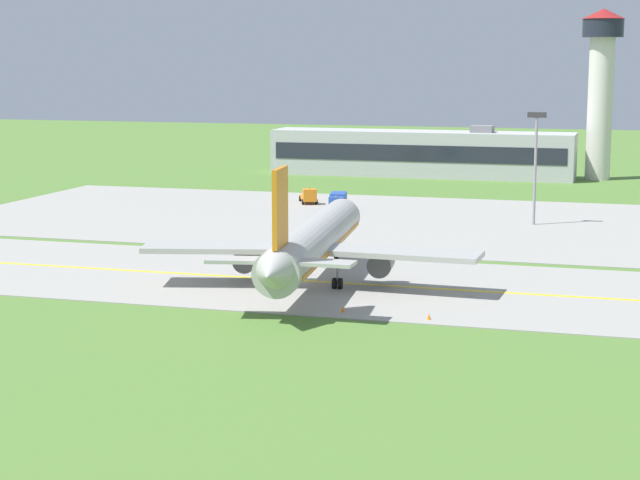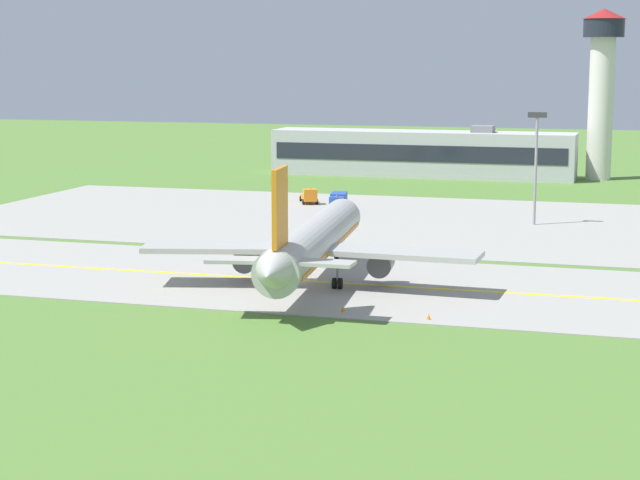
# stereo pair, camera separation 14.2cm
# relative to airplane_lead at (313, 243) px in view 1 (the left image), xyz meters

# --- Properties ---
(ground_plane) EXTENTS (500.00, 500.00, 0.00)m
(ground_plane) POSITION_rel_airplane_lead_xyz_m (-1.40, 1.29, -4.13)
(ground_plane) COLOR #517A33
(taxiway_strip) EXTENTS (240.00, 28.00, 0.10)m
(taxiway_strip) POSITION_rel_airplane_lead_xyz_m (-1.40, 1.29, -4.08)
(taxiway_strip) COLOR #9E9B93
(taxiway_strip) RESTS_ON ground
(apron_pad) EXTENTS (140.00, 52.00, 0.10)m
(apron_pad) POSITION_rel_airplane_lead_xyz_m (8.60, 43.29, -4.08)
(apron_pad) COLOR #9E9B93
(apron_pad) RESTS_ON ground
(taxiway_centreline) EXTENTS (220.00, 0.60, 0.01)m
(taxiway_centreline) POSITION_rel_airplane_lead_xyz_m (-1.40, 1.29, -4.03)
(taxiway_centreline) COLOR yellow
(taxiway_centreline) RESTS_ON taxiway_strip
(airplane_lead) EXTENTS (32.34, 39.66, 12.70)m
(airplane_lead) POSITION_rel_airplane_lead_xyz_m (0.00, 0.00, 0.00)
(airplane_lead) COLOR #ADADA8
(airplane_lead) RESTS_ON ground
(service_truck_baggage) EXTENTS (3.12, 6.26, 2.60)m
(service_truck_baggage) POSITION_rel_airplane_lead_xyz_m (-11.54, 50.41, -2.60)
(service_truck_baggage) COLOR #264CA5
(service_truck_baggage) RESTS_ON ground
(service_truck_catering) EXTENTS (4.34, 6.70, 2.59)m
(service_truck_catering) POSITION_rel_airplane_lead_xyz_m (-17.88, 57.09, -2.95)
(service_truck_catering) COLOR orange
(service_truck_catering) RESTS_ON ground
(terminal_building) EXTENTS (55.83, 9.43, 9.53)m
(terminal_building) POSITION_rel_airplane_lead_xyz_m (-9.52, 101.11, 0.06)
(terminal_building) COLOR #B2B2B7
(terminal_building) RESTS_ON ground
(control_tower) EXTENTS (7.60, 7.60, 30.26)m
(control_tower) POSITION_rel_airplane_lead_xyz_m (22.06, 104.49, 13.90)
(control_tower) COLOR silver
(control_tower) RESTS_ON ground
(apron_light_mast) EXTENTS (2.40, 0.50, 14.70)m
(apron_light_mast) POSITION_rel_airplane_lead_xyz_m (16.51, 45.03, 5.19)
(apron_light_mast) COLOR gray
(apron_light_mast) RESTS_ON ground
(traffic_cone_near_edge) EXTENTS (0.44, 0.44, 0.60)m
(traffic_cone_near_edge) POSITION_rel_airplane_lead_xyz_m (5.82, -10.54, -3.83)
(traffic_cone_near_edge) COLOR orange
(traffic_cone_near_edge) RESTS_ON ground
(traffic_cone_mid_edge) EXTENTS (0.44, 0.44, 0.60)m
(traffic_cone_mid_edge) POSITION_rel_airplane_lead_xyz_m (13.38, -11.15, -3.83)
(traffic_cone_mid_edge) COLOR orange
(traffic_cone_mid_edge) RESTS_ON ground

